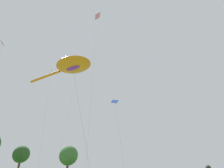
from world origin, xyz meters
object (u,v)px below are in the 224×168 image
(small_kite_bird_shape, at_px, (115,104))
(small_kite_triangle_green, at_px, (51,75))
(tree_oak_right, at_px, (69,156))
(tree_broad_distant, at_px, (21,154))
(small_kite_tiny_distant, at_px, (1,50))
(big_show_kite, at_px, (72,66))
(small_kite_stunt_black, at_px, (71,100))
(small_kite_streamer_purple, at_px, (97,24))

(small_kite_bird_shape, relative_size, small_kite_triangle_green, 0.46)
(tree_oak_right, relative_size, tree_broad_distant, 0.88)
(tree_broad_distant, bearing_deg, small_kite_tiny_distant, -114.29)
(big_show_kite, relative_size, small_kite_triangle_green, 0.63)
(small_kite_bird_shape, xyz_separation_m, small_kite_tiny_distant, (-12.79, 20.41, 14.41))
(small_kite_stunt_black, bearing_deg, tree_oak_right, 124.45)
(tree_oak_right, distance_m, tree_broad_distant, 21.50)
(small_kite_streamer_purple, height_order, tree_broad_distant, small_kite_streamer_purple)
(small_kite_bird_shape, height_order, tree_oak_right, small_kite_bird_shape)
(small_kite_stunt_black, xyz_separation_m, tree_broad_distant, (1.63, 39.50, -8.30))
(small_kite_tiny_distant, relative_size, small_kite_stunt_black, 1.57)
(small_kite_stunt_black, xyz_separation_m, small_kite_triangle_green, (-4.85, 0.75, 4.72))
(small_kite_stunt_black, height_order, small_kite_streamer_purple, small_kite_streamer_purple)
(small_kite_streamer_purple, xyz_separation_m, tree_broad_distant, (5.93, 55.07, -14.96))
(small_kite_triangle_green, height_order, tree_oak_right, small_kite_triangle_green)
(small_kite_streamer_purple, height_order, tree_oak_right, small_kite_streamer_purple)
(small_kite_triangle_green, distance_m, tree_broad_distant, 41.38)
(small_kite_bird_shape, relative_size, small_kite_streamer_purple, 0.41)
(small_kite_bird_shape, xyz_separation_m, small_kite_streamer_purple, (-2.61, 1.02, 12.56))
(small_kite_streamer_purple, bearing_deg, small_kite_stunt_black, -79.73)
(big_show_kite, xyz_separation_m, small_kite_stunt_black, (7.34, 15.26, 1.85))
(small_kite_stunt_black, distance_m, small_kite_streamer_purple, 17.48)
(small_kite_streamer_purple, xyz_separation_m, tree_oak_right, (14.68, 35.46, -16.02))
(tree_oak_right, bearing_deg, small_kite_stunt_black, -117.55)
(small_kite_stunt_black, bearing_deg, small_kite_streamer_purple, -43.44)
(small_kite_stunt_black, relative_size, tree_broad_distant, 1.74)
(small_kite_stunt_black, distance_m, small_kite_triangle_green, 6.81)
(small_kite_tiny_distant, height_order, small_kite_triangle_green, small_kite_tiny_distant)
(small_kite_triangle_green, xyz_separation_m, tree_broad_distant, (6.48, 38.75, -13.02))
(tree_broad_distant, bearing_deg, tree_oak_right, -65.95)
(big_show_kite, height_order, small_kite_stunt_black, small_kite_stunt_black)
(small_kite_bird_shape, xyz_separation_m, tree_oak_right, (12.07, 36.49, -3.47))
(small_kite_bird_shape, bearing_deg, small_kite_tiny_distant, -83.51)
(small_kite_streamer_purple, bearing_deg, small_kite_triangle_green, -62.36)
(small_kite_tiny_distant, relative_size, small_kite_triangle_green, 1.21)
(small_kite_tiny_distant, relative_size, small_kite_streamer_purple, 1.09)
(tree_broad_distant, bearing_deg, small_kite_triangle_green, -99.49)
(big_show_kite, relative_size, small_kite_bird_shape, 1.39)
(tree_broad_distant, bearing_deg, small_kite_bird_shape, -93.38)
(big_show_kite, bearing_deg, small_kite_stunt_black, 134.53)
(big_show_kite, bearing_deg, small_kite_bird_shape, 56.94)
(big_show_kite, bearing_deg, small_kite_tiny_distant, -179.28)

